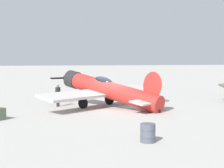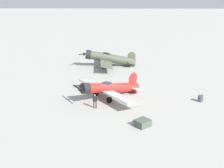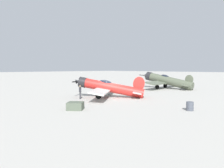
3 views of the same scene
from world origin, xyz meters
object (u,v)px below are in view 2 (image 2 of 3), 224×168
object	(u,v)px
airplane_mid_apron	(109,58)
fuel_drum	(200,98)
equipment_crate	(142,123)
ground_crew_mechanic	(95,100)
airplane_foreground	(109,88)

from	to	relation	value
airplane_mid_apron	fuel_drum	xyz separation A→B (m)	(-17.39, -12.22, -1.12)
airplane_mid_apron	equipment_crate	size ratio (longest dim) A/B	6.02
airplane_mid_apron	ground_crew_mechanic	distance (m)	19.82
airplane_mid_apron	fuel_drum	distance (m)	21.29
airplane_mid_apron	ground_crew_mechanic	world-z (taller)	airplane_mid_apron
ground_crew_mechanic	fuel_drum	distance (m)	13.45
airplane_foreground	fuel_drum	distance (m)	11.75
airplane_foreground	ground_crew_mechanic	xyz separation A→B (m)	(-3.50, 1.56, -0.29)
airplane_mid_apron	ground_crew_mechanic	size ratio (longest dim) A/B	6.71
airplane_mid_apron	equipment_crate	world-z (taller)	airplane_mid_apron
ground_crew_mechanic	airplane_foreground	bearing A→B (deg)	-174.90
airplane_mid_apron	fuel_drum	world-z (taller)	airplane_mid_apron
airplane_mid_apron	equipment_crate	bearing A→B (deg)	95.89
ground_crew_mechanic	equipment_crate	size ratio (longest dim) A/B	0.90
ground_crew_mechanic	equipment_crate	world-z (taller)	ground_crew_mechanic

